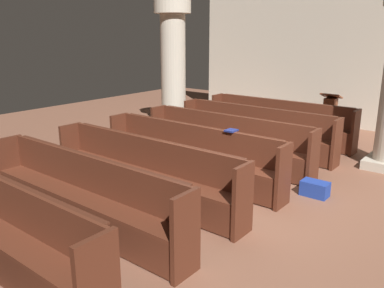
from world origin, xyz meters
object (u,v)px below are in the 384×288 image
Objects in this scene: pew_row_5 at (82,192)px; lectern at (329,117)px; pew_row_3 at (190,152)px; pew_row_4 at (144,169)px; pillar_far_side at (173,66)px; pew_row_2 at (226,139)px; pew_row_0 at (279,120)px; hymn_book at (231,130)px; pew_row_1 at (255,128)px; kneeler_box_blue at (315,189)px.

pew_row_5 is 3.37× the size of lectern.
pew_row_3 and pew_row_4 have the same top height.
pillar_far_side is (-2.58, 4.83, 1.20)m from pew_row_5.
pew_row_2 is 3.44m from pew_row_5.
pew_row_0 is 5.73m from pew_row_5.
pew_row_2 is 18.08× the size of hymn_book.
pew_row_1 and pew_row_2 have the same top height.
hymn_book is at bearing 61.39° from pew_row_4.
pillar_far_side is at bearing -160.81° from pew_row_0.
pew_row_0 is 4.58m from pew_row_4.
pew_row_4 is (0.00, -3.44, 0.00)m from pew_row_1.
lectern reaches higher than pew_row_2.
pew_row_5 is (0.00, -3.44, 0.00)m from pew_row_2.
pew_row_2 is 1.00× the size of pew_row_5.
lectern is at bearing 61.55° from pew_row_0.
pillar_far_side reaches higher than lectern.
pillar_far_side is (-2.58, 1.39, 1.20)m from pew_row_2.
pew_row_4 is 1.59m from hymn_book.
hymn_book reaches higher than pew_row_5.
pillar_far_side is at bearing 144.53° from hymn_book.
pew_row_0 is 3.37× the size of lectern.
lectern reaches higher than pew_row_1.
pew_row_1 is at bearing 90.00° from pew_row_3.
pew_row_3 is at bearing -44.55° from pillar_far_side.
hymn_book reaches higher than pew_row_1.
lectern is 4.31m from kneeler_box_blue.
pew_row_2 is at bearing -90.00° from pew_row_1.
pew_row_1 is 2.61m from kneeler_box_blue.
pew_row_1 is at bearing 90.00° from pew_row_5.
lectern is (0.74, 3.65, -0.07)m from pew_row_2.
pew_row_0 reaches higher than kneeler_box_blue.
hymn_book is at bearing -35.47° from pillar_far_side.
hymn_book reaches higher than pew_row_4.
lectern is at bearing 107.39° from kneeler_box_blue.
pew_row_4 is at bearing -137.70° from kneeler_box_blue.
pew_row_1 is 2.28m from hymn_book.
pew_row_5 is at bearing -106.33° from hymn_book.
pew_row_4 is (0.00, -4.58, 0.00)m from pew_row_0.
pew_row_4 is at bearing -97.07° from lectern.
lectern is 5.37× the size of hymn_book.
hymn_book reaches higher than pew_row_3.
lectern reaches higher than hymn_book.
pew_row_2 reaches higher than kneeler_box_blue.
pew_row_2 is at bearing -101.42° from lectern.
hymn_book is 1.64m from kneeler_box_blue.
pew_row_0 is 1.00× the size of pew_row_1.
lectern reaches higher than pew_row_5.
pew_row_3 is at bearing 90.00° from pew_row_4.
pew_row_1 is 1.00× the size of pew_row_2.
kneeler_box_blue is (1.30, 0.51, -0.87)m from hymn_book.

